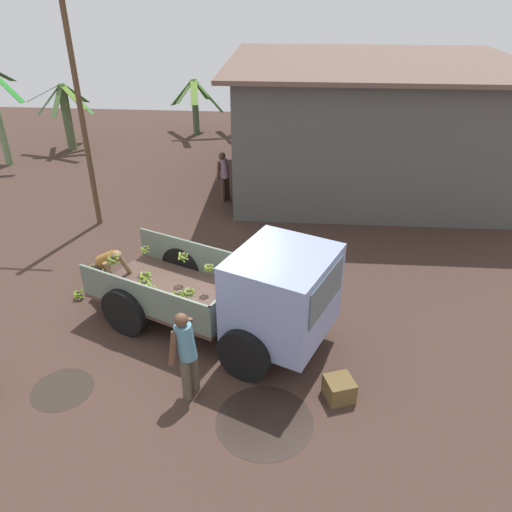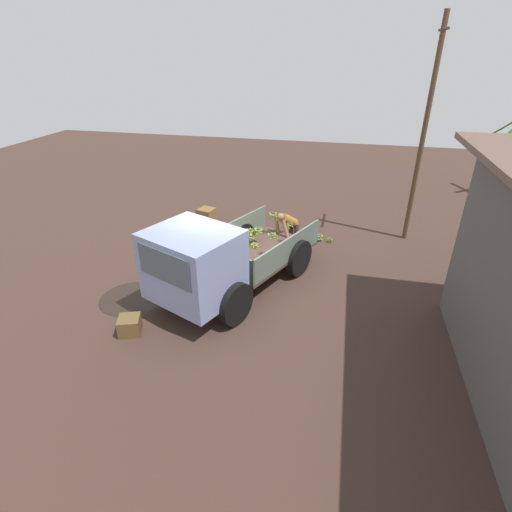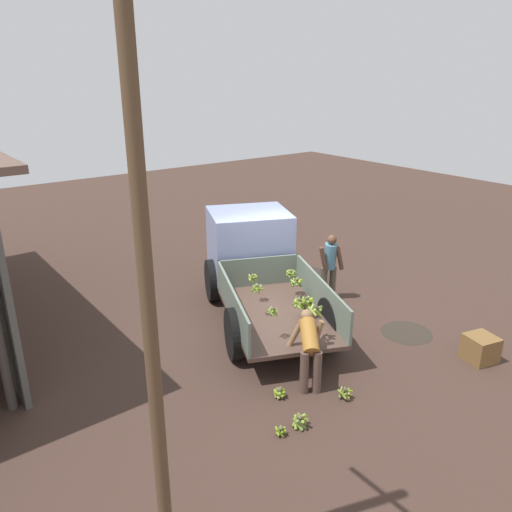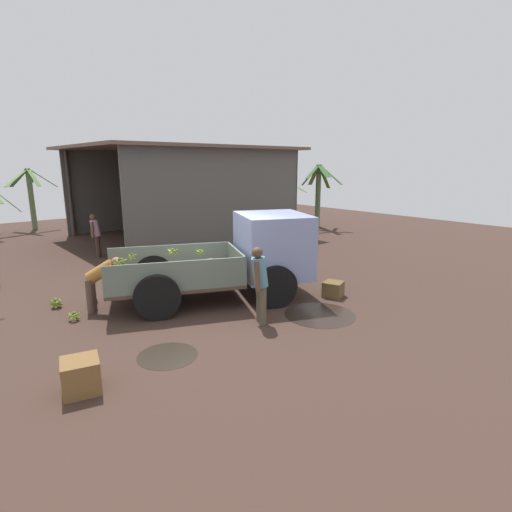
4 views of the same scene
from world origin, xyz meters
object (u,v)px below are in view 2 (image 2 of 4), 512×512
Objects in this scene: person_foreground_visitor at (170,245)px; banana_bunch_on_ground_2 at (309,247)px; utility_pole at (424,133)px; banana_bunch_on_ground_3 at (319,237)px; wooden_crate_0 at (207,216)px; wooden_crate_1 at (130,325)px; banana_bunch_on_ground_0 at (330,240)px; cargo_truck at (209,263)px; banana_bunch_on_ground_1 at (285,235)px; person_worker_loading at (289,226)px.

person_foreground_visitor is 4.18m from banana_bunch_on_ground_2.
person_foreground_visitor is (3.87, -6.28, -2.38)m from utility_pole.
wooden_crate_0 is at bearing -98.73° from banana_bunch_on_ground_3.
banana_bunch_on_ground_3 is at bearing -24.54° from person_foreground_visitor.
wooden_crate_1 is (2.50, 0.11, -0.71)m from person_foreground_visitor.
banana_bunch_on_ground_2 is (0.72, -0.57, 0.02)m from banana_bunch_on_ground_0.
wooden_crate_0 reaches higher than banana_bunch_on_ground_2.
cargo_truck is at bearing -28.30° from banana_bunch_on_ground_3.
banana_bunch_on_ground_0 is (0.86, -2.31, -3.19)m from utility_pole.
wooden_crate_1 reaches higher than banana_bunch_on_ground_1.
wooden_crate_0 is at bearing -176.03° from wooden_crate_1.
cargo_truck is 28.38× the size of banana_bunch_on_ground_0.
banana_bunch_on_ground_1 is at bearing -172.33° from cargo_truck.
wooden_crate_0 is 6.16m from wooden_crate_1.
person_worker_loading is at bearing -24.99° from person_foreground_visitor.
utility_pole reaches higher than banana_bunch_on_ground_1.
banana_bunch_on_ground_3 is 0.60× the size of wooden_crate_1.
person_worker_loading is 3.41m from wooden_crate_0.
person_foreground_visitor is at bearing -102.17° from cargo_truck.
banana_bunch_on_ground_3 is (-0.77, 0.87, -0.63)m from person_worker_loading.
wooden_crate_1 is at bearing -44.12° from utility_pole.
person_foreground_visitor is 3.99m from banana_bunch_on_ground_1.
banana_bunch_on_ground_0 is 0.40× the size of wooden_crate_1.
banana_bunch_on_ground_1 is at bearing -15.36° from person_foreground_visitor.
banana_bunch_on_ground_3 reaches higher than banana_bunch_on_ground_2.
banana_bunch_on_ground_2 is at bearing 51.41° from banana_bunch_on_ground_1.
wooden_crate_1 is at bearing -18.84° from cargo_truck.
person_worker_loading is 1.32m from banana_bunch_on_ground_3.
wooden_crate_0 is (-1.38, -3.08, -0.50)m from person_worker_loading.
cargo_truck is 0.81× the size of utility_pole.
wooden_crate_0 is (-3.65, -0.32, -0.65)m from person_foreground_visitor.
person_foreground_visitor is at bearing -40.81° from banana_bunch_on_ground_1.
banana_bunch_on_ground_2 is at bearing -61.15° from utility_pole.
banana_bunch_on_ground_1 is 0.48× the size of wooden_crate_0.
utility_pole reaches higher than person_foreground_visitor.
cargo_truck is 3.15× the size of person_foreground_visitor.
cargo_truck is 21.68× the size of banana_bunch_on_ground_2.
banana_bunch_on_ground_3 is (-0.09, 1.07, -0.00)m from banana_bunch_on_ground_1.
banana_bunch_on_ground_3 is at bearing 147.54° from wooden_crate_1.
wooden_crate_0 is at bearing -103.54° from banana_bunch_on_ground_1.
banana_bunch_on_ground_2 is at bearing -38.18° from banana_bunch_on_ground_0.
wooden_crate_1 reaches higher than banana_bunch_on_ground_2.
wooden_crate_0 is 1.16× the size of wooden_crate_1.
wooden_crate_0 is (-4.68, -1.76, -0.84)m from cargo_truck.
wooden_crate_0 is (-0.64, -4.29, 0.17)m from banana_bunch_on_ground_0.
cargo_truck reaches higher than banana_bunch_on_ground_2.
cargo_truck is 18.91× the size of banana_bunch_on_ground_3.
banana_bunch_on_ground_1 is at bearing -76.24° from utility_pole.
banana_bunch_on_ground_0 is (-3.01, 3.97, -0.81)m from person_foreground_visitor.
banana_bunch_on_ground_3 is at bearing 163.22° from banana_bunch_on_ground_2.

